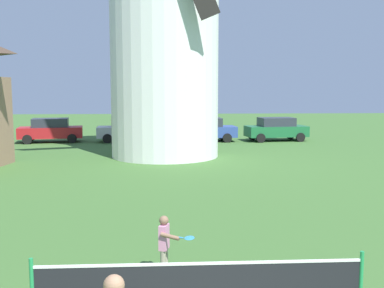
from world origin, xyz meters
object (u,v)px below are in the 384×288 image
Objects in this scene: player_far at (165,242)px; parked_car_silver at (131,129)px; parked_car_blue at (202,129)px; parked_car_red at (51,130)px; parked_car_green at (276,129)px; tennis_net at (200,283)px.

player_far is 0.26× the size of parked_car_silver.
parked_car_silver is 0.97× the size of parked_car_blue.
parked_car_silver is (5.20, 0.14, 0.00)m from parked_car_red.
parked_car_silver is at bearing 96.00° from player_far.
parked_car_blue is at bearing -3.10° from parked_car_silver.
parked_car_red and parked_car_green have the same top height.
tennis_net is at bearing -74.78° from player_far.
parked_car_green is at bearing 73.71° from tennis_net.
tennis_net is at bearing -83.27° from parked_car_silver.
parked_car_green is at bearing -0.15° from parked_car_red.
parked_car_silver is (-2.81, 23.79, 0.13)m from tennis_net.
parked_car_red is 0.95× the size of parked_car_silver.
parked_car_red is (-8.01, 23.66, 0.13)m from tennis_net.
player_far is 23.00m from parked_car_green.
parked_car_silver is (-2.31, 21.95, 0.16)m from player_far.
parked_car_red is 14.91m from parked_car_green.
tennis_net is 1.08× the size of parked_car_silver.
parked_car_blue and parked_car_green have the same top height.
parked_car_blue is (9.92, -0.12, 0.00)m from parked_car_red.
player_far is (-0.50, 1.84, -0.03)m from tennis_net.
player_far is 0.27× the size of parked_car_red.
parked_car_green is (6.90, 23.62, 0.13)m from tennis_net.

